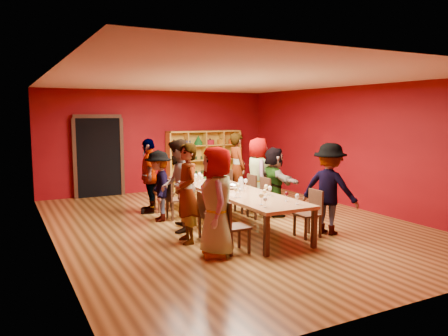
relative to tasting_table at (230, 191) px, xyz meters
The scene contains 50 objects.
room_shell 0.80m from the tasting_table, ahead, with size 7.10×9.10×3.04m.
tasting_table is the anchor object (origin of this frame).
doorway 4.80m from the tasting_table, 112.09° to the left, with size 1.40×0.17×2.30m.
shelving_unit 4.55m from the tasting_table, 72.08° to the left, with size 2.40×0.40×1.80m.
chair_person_left_0 1.97m from the tasting_table, 117.68° to the right, with size 0.42×0.42×0.89m.
person_left_0 2.10m from the tasting_table, 124.05° to the right, with size 0.88×0.48×1.80m, color silver.
chair_person_left_1 1.25m from the tasting_table, 137.52° to the right, with size 0.42×0.42×0.89m.
person_left_1 1.58m from the tasting_table, 147.84° to the right, with size 0.66×0.48×1.80m, color #49494E.
chair_person_left_2 0.93m from the tasting_table, behind, with size 0.42×0.42×0.89m.
person_left_2 1.20m from the tasting_table, behind, with size 0.89×0.49×1.83m, color pink.
chair_person_left_3 1.32m from the tasting_table, 134.17° to the left, with size 0.42×0.42×0.89m.
person_left_3 1.56m from the tasting_table, 143.02° to the left, with size 1.00×0.41×1.54m, color #535459.
chair_person_left_4 2.04m from the tasting_table, 116.61° to the left, with size 0.42×0.42×0.89m.
person_left_4 2.17m from the tasting_table, 122.92° to the left, with size 1.03×0.47×1.75m, color #16183C.
chair_person_right_0 1.81m from the tasting_table, 59.69° to the right, with size 0.42×0.42×0.89m.
person_right_0 2.07m from the tasting_table, 49.15° to the right, with size 1.14×0.47×1.77m, color silver.
chair_person_right_2 0.95m from the tasting_table, 12.39° to the left, with size 0.42×0.42×0.89m.
person_right_2 1.27m from the tasting_table, ahead, with size 1.46×0.42×1.58m, color #CD898E.
chair_person_right_3 1.22m from the tasting_table, 41.02° to the left, with size 0.42×0.42×0.89m.
person_right_3 1.44m from the tasting_table, 33.69° to the left, with size 0.86×0.47×1.76m, color #CF8A8C.
chair_person_right_4 2.18m from the tasting_table, 65.22° to the left, with size 0.42×0.42×0.89m.
person_right_4 2.36m from the tasting_table, 57.04° to the left, with size 0.67×0.49×1.82m, color #15173A.
wine_glass_0 0.85m from the tasting_table, 111.73° to the left, with size 0.09×0.09×0.22m.
wine_glass_1 0.85m from the tasting_table, 70.01° to the left, with size 0.09×0.09×0.22m.
wine_glass_2 1.90m from the tasting_table, 81.52° to the left, with size 0.08×0.08×0.19m.
wine_glass_3 1.10m from the tasting_table, 108.18° to the left, with size 0.09×0.09×0.21m.
wine_glass_4 0.55m from the tasting_table, 100.35° to the right, with size 0.08×0.08×0.20m.
wine_glass_5 1.97m from the tasting_table, 81.72° to the right, with size 0.08×0.08×0.19m.
wine_glass_6 0.34m from the tasting_table, ahead, with size 0.07×0.07×0.18m.
wine_glass_7 1.11m from the tasting_table, 73.29° to the right, with size 0.08×0.08×0.19m.
wine_glass_8 1.31m from the tasting_table, 95.14° to the left, with size 0.08×0.08×0.20m.
wine_glass_9 1.10m from the tasting_table, 70.86° to the left, with size 0.08×0.08×0.20m.
wine_glass_10 0.45m from the tasting_table, 77.17° to the left, with size 0.07×0.07×0.18m.
wine_glass_11 1.31m from the tasting_table, 88.91° to the right, with size 0.08×0.08×0.19m.
wine_glass_12 1.92m from the tasting_table, 100.25° to the left, with size 0.07×0.07×0.18m.
wine_glass_13 0.96m from the tasting_table, 69.36° to the right, with size 0.08×0.08×0.19m.
wine_glass_14 1.83m from the tasting_table, 98.72° to the left, with size 0.07×0.07×0.18m.
wine_glass_15 0.99m from the tasting_table, 111.48° to the right, with size 0.08×0.08×0.20m.
wine_glass_16 0.97m from the tasting_table, 106.67° to the right, with size 0.07×0.07×0.18m.
wine_glass_17 1.79m from the tasting_table, 79.40° to the left, with size 0.08×0.08×0.21m.
wine_glass_18 1.73m from the tasting_table, 99.76° to the right, with size 0.09×0.09×0.21m.
wine_glass_19 0.42m from the tasting_table, behind, with size 0.08×0.08×0.20m.
wine_glass_20 1.94m from the tasting_table, 100.33° to the right, with size 0.07×0.07×0.18m.
wine_glass_21 0.40m from the tasting_table, 11.10° to the right, with size 0.08×0.08×0.20m.
wine_glass_22 0.44m from the tasting_table, 153.54° to the right, with size 0.09×0.09×0.22m.
wine_glass_23 1.67m from the tasting_table, 80.37° to the right, with size 0.07×0.07×0.18m.
spittoon_bowl 0.14m from the tasting_table, 44.11° to the right, with size 0.27×0.27×0.15m, color silver.
carafe_a 0.29m from the tasting_table, 124.04° to the left, with size 0.14×0.14×0.28m.
carafe_b 0.34m from the tasting_table, 67.47° to the right, with size 0.14×0.14×0.28m.
wine_bottle 1.56m from the tasting_table, 85.01° to the left, with size 0.09×0.09×0.30m.
Camera 1 is at (-4.29, -7.98, 2.32)m, focal length 35.00 mm.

